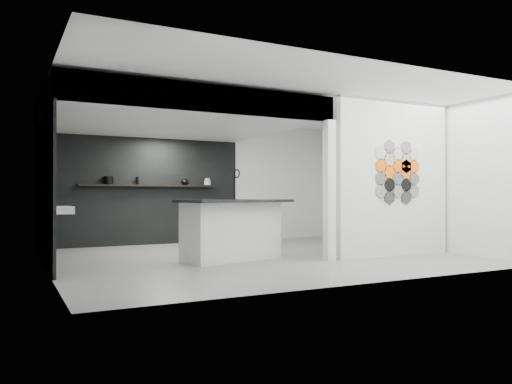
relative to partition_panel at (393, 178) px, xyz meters
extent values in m
cube|color=slate|center=(-2.23, 1.00, -1.40)|extent=(7.00, 6.00, 0.01)
cube|color=silver|center=(0.00, 0.00, 0.00)|extent=(2.45, 0.15, 2.80)
cube|color=black|center=(-3.52, 3.97, -0.22)|extent=(4.40, 0.04, 2.35)
cube|color=black|center=(-5.70, 2.00, -0.22)|extent=(0.04, 4.00, 2.35)
cube|color=silver|center=(-3.52, 2.00, 1.15)|extent=(4.40, 4.00, 0.40)
cube|color=silver|center=(-1.41, 0.00, -0.22)|extent=(0.16, 0.16, 2.35)
cube|color=silver|center=(-3.52, 0.08, 1.15)|extent=(4.40, 0.16, 0.40)
cube|color=silver|center=(-5.46, 1.80, -0.55)|extent=(0.40, 0.60, 0.12)
cube|color=black|center=(-3.43, 3.87, -0.10)|extent=(3.00, 0.15, 0.04)
cube|color=silver|center=(-2.85, 0.78, -0.91)|extent=(1.80, 1.02, 0.97)
cube|color=black|center=(-2.83, 0.69, -0.40)|extent=(2.08, 1.29, 0.05)
cube|color=black|center=(-2.59, 0.90, -0.39)|extent=(0.60, 0.54, 0.02)
cylinder|color=black|center=(-2.64, 1.12, -0.15)|extent=(0.03, 0.03, 0.45)
torus|color=black|center=(-2.63, 1.05, 0.07)|extent=(0.06, 0.16, 0.16)
cylinder|color=black|center=(-4.31, 3.87, 0.00)|extent=(0.27, 0.27, 0.17)
ellipsoid|color=black|center=(-2.62, 3.87, -0.01)|extent=(0.20, 0.20, 0.14)
cylinder|color=gray|center=(-2.08, 3.87, -0.02)|extent=(0.20, 0.20, 0.11)
cylinder|color=gray|center=(-2.08, 3.87, 0.00)|extent=(0.14, 0.14, 0.16)
cylinder|color=black|center=(-3.70, 3.87, 0.00)|extent=(0.08, 0.08, 0.16)
cylinder|color=black|center=(-4.32, 3.87, -0.03)|extent=(0.10, 0.10, 0.09)
cylinder|color=silver|center=(-0.37, -0.09, -0.24)|extent=(0.26, 0.02, 0.26)
cylinder|color=black|center=(-0.37, -0.09, -0.01)|extent=(0.26, 0.02, 0.26)
cylinder|color=orange|center=(-0.37, -0.09, 0.21)|extent=(0.26, 0.02, 0.26)
cylinder|color=beige|center=(-0.37, -0.09, 0.44)|extent=(0.26, 0.02, 0.26)
cylinder|color=#2D2D2D|center=(-0.17, -0.09, -0.35)|extent=(0.26, 0.02, 0.26)
cylinder|color=black|center=(-0.17, -0.09, -0.13)|extent=(0.26, 0.02, 0.26)
cylinder|color=orange|center=(-0.17, -0.09, 0.10)|extent=(0.26, 0.02, 0.26)
cylinder|color=tan|center=(-0.17, -0.09, 0.33)|extent=(0.26, 0.02, 0.26)
cylinder|color=#66635E|center=(-0.17, -0.09, 0.55)|extent=(0.26, 0.02, 0.26)
cylinder|color=silver|center=(0.02, -0.09, -0.24)|extent=(0.26, 0.02, 0.26)
cylinder|color=black|center=(0.02, -0.09, -0.01)|extent=(0.26, 0.02, 0.26)
cylinder|color=orange|center=(0.02, -0.09, 0.21)|extent=(0.26, 0.02, 0.26)
cylinder|color=beige|center=(0.02, -0.09, 0.44)|extent=(0.26, 0.02, 0.26)
cylinder|color=#2D2D2D|center=(0.22, -0.09, -0.35)|extent=(0.26, 0.02, 0.26)
cylinder|color=black|center=(0.22, -0.09, -0.13)|extent=(0.26, 0.02, 0.26)
cylinder|color=orange|center=(0.22, -0.09, 0.10)|extent=(0.26, 0.02, 0.26)
cylinder|color=tan|center=(0.22, -0.09, 0.33)|extent=(0.26, 0.02, 0.26)
cylinder|color=#66635E|center=(0.22, -0.09, 0.55)|extent=(0.26, 0.02, 0.26)
cylinder|color=silver|center=(0.42, -0.09, -0.24)|extent=(0.26, 0.02, 0.26)
cylinder|color=black|center=(0.42, -0.09, -0.01)|extent=(0.26, 0.02, 0.26)
cylinder|color=orange|center=(0.42, -0.09, 0.21)|extent=(0.26, 0.02, 0.26)
cylinder|color=beige|center=(0.42, -0.09, 0.44)|extent=(0.26, 0.02, 0.26)
cylinder|color=orange|center=(0.22, -0.09, 0.21)|extent=(0.26, 0.02, 0.26)
camera|label=1|loc=(-6.30, -6.88, -0.29)|focal=35.00mm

